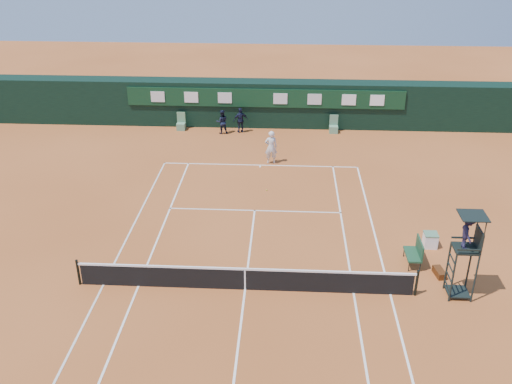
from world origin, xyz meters
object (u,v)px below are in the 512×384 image
Objects in this scene: player_bench at (416,251)px; player at (271,147)px; umpire_chair at (467,239)px; tennis_net at (245,278)px; cooler at (430,240)px.

player is at bearing 121.48° from player_bench.
player is at bearing 121.28° from umpire_chair.
umpire_chair is (7.97, 0.10, 1.95)m from tennis_net.
umpire_chair is at bearing 114.45° from player.
tennis_net is 3.77× the size of umpire_chair.
tennis_net is at bearing -155.25° from cooler.
tennis_net is 8.48m from cooler.
player_bench is 0.62× the size of player.
umpire_chair is 14.28m from player.
tennis_net is at bearing 80.40° from player.
cooler is (7.70, 3.55, -0.18)m from tennis_net.
tennis_net is 8.20m from umpire_chair.
cooler is (0.92, 1.41, -0.27)m from player_bench.
cooler is at bearing 24.75° from tennis_net.
tennis_net is 7.11m from player_bench.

